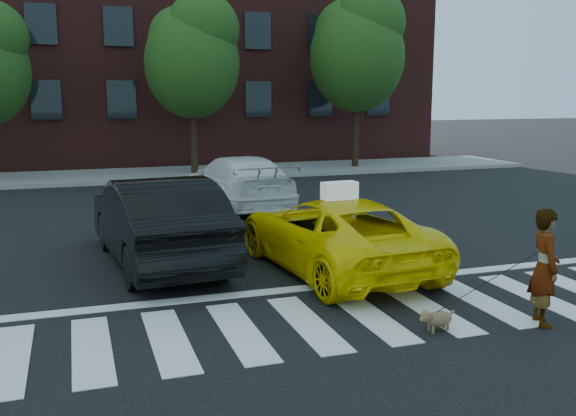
% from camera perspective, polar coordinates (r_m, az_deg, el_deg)
% --- Properties ---
extents(ground, '(120.00, 120.00, 0.00)m').
position_cam_1_polar(ground, '(9.83, 7.26, -9.49)').
color(ground, black).
rests_on(ground, ground).
extents(crosswalk, '(13.00, 2.40, 0.01)m').
position_cam_1_polar(crosswalk, '(9.83, 7.26, -9.46)').
color(crosswalk, silver).
rests_on(crosswalk, ground).
extents(stop_line, '(12.00, 0.30, 0.01)m').
position_cam_1_polar(stop_line, '(11.22, 3.68, -6.89)').
color(stop_line, silver).
rests_on(stop_line, ground).
extents(sidewalk_far, '(30.00, 4.00, 0.15)m').
position_cam_1_polar(sidewalk_far, '(26.33, -9.54, 3.05)').
color(sidewalk_far, slate).
rests_on(sidewalk_far, ground).
extents(building, '(26.00, 10.00, 12.00)m').
position_cam_1_polar(building, '(33.67, -11.96, 14.62)').
color(building, '#4C1D1B').
rests_on(building, ground).
extents(tree_mid, '(3.69, 3.69, 7.10)m').
position_cam_1_polar(tree_mid, '(25.77, -8.47, 13.57)').
color(tree_mid, black).
rests_on(tree_mid, ground).
extents(tree_right, '(4.00, 4.00, 7.70)m').
position_cam_1_polar(tree_right, '(27.91, 6.24, 14.21)').
color(tree_right, black).
rests_on(tree_right, ground).
extents(taxi, '(2.73, 5.15, 1.38)m').
position_cam_1_polar(taxi, '(12.08, 4.17, -2.30)').
color(taxi, yellow).
rests_on(taxi, ground).
extents(black_sedan, '(2.28, 5.33, 1.71)m').
position_cam_1_polar(black_sedan, '(12.71, -11.49, -1.10)').
color(black_sedan, black).
rests_on(black_sedan, ground).
extents(white_suv, '(2.53, 5.36, 1.51)m').
position_cam_1_polar(white_suv, '(18.63, -4.48, 2.34)').
color(white_suv, silver).
rests_on(white_suv, ground).
extents(woman, '(0.59, 0.72, 1.70)m').
position_cam_1_polar(woman, '(9.88, 21.85, -4.91)').
color(woman, '#999999').
rests_on(woman, ground).
extents(dog, '(0.56, 0.22, 0.32)m').
position_cam_1_polar(dog, '(9.33, 13.03, -9.56)').
color(dog, olive).
rests_on(dog, ground).
extents(taxi_sign, '(0.67, 0.34, 0.32)m').
position_cam_1_polar(taxi_sign, '(11.74, 4.60, 1.55)').
color(taxi_sign, white).
rests_on(taxi_sign, taxi).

